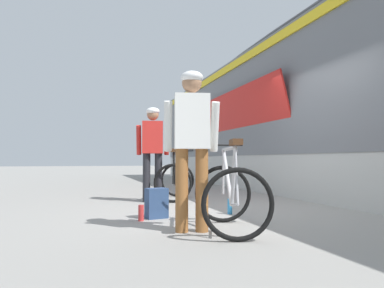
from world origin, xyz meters
name	(u,v)px	position (x,y,z in m)	size (l,w,h in m)	color
ground_plane	(247,208)	(0.00, 0.00, 0.00)	(80.00, 80.00, 0.00)	gray
train_car	(349,105)	(2.97, 0.97, 1.97)	(3.25, 19.58, 3.88)	slate
cyclist_near_in_red	(153,145)	(-1.29, 1.29, 1.05)	(0.65, 0.39, 1.76)	#232328
cyclist_far_in_white	(192,135)	(-1.40, -1.45, 1.05)	(0.65, 0.39, 1.76)	#935B2D
bicycle_near_black	(175,179)	(-0.79, 1.52, 0.40)	(1.03, 1.25, 0.99)	black
bicycle_far_silver	(230,194)	(-0.99, -1.54, 0.40)	(0.96, 1.22, 0.99)	black
backpack_on_platform	(157,203)	(-1.58, -0.48, 0.20)	(0.28, 0.18, 0.40)	navy
water_bottle_near_the_bikes	(230,206)	(-0.51, -0.47, 0.11)	(0.07, 0.07, 0.22)	#338CCC
water_bottle_by_the_backpack	(141,213)	(-1.82, -0.62, 0.10)	(0.07, 0.07, 0.20)	red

